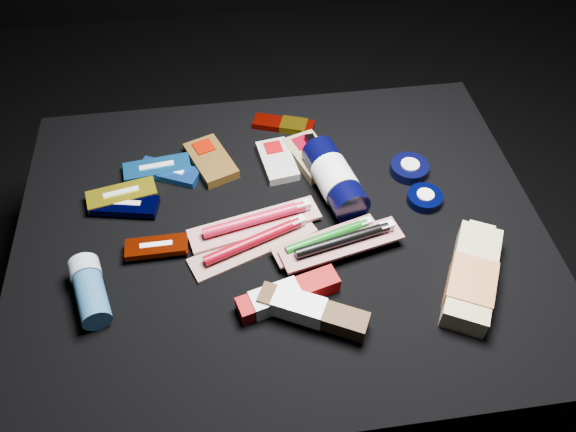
{
  "coord_description": "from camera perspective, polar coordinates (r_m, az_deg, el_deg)",
  "views": [
    {
      "loc": [
        -0.08,
        -0.66,
        1.21
      ],
      "look_at": [
        0.01,
        0.01,
        0.42
      ],
      "focal_mm": 35.0,
      "sensor_mm": 36.0,
      "label": 1
    }
  ],
  "objects": [
    {
      "name": "deodorant_stick",
      "position": [
        0.99,
        -19.49,
        -7.09
      ],
      "size": [
        0.08,
        0.13,
        0.05
      ],
      "rotation": [
        0.0,
        0.0,
        0.27
      ],
      "color": "#285782",
      "rests_on": "cloth_table"
    },
    {
      "name": "toothbrush_pack_1",
      "position": [
        1.04,
        -3.22,
        -0.57
      ],
      "size": [
        0.25,
        0.11,
        0.03
      ],
      "rotation": [
        0.0,
        0.0,
        0.22
      ],
      "color": "silver",
      "rests_on": "cloth_table"
    },
    {
      "name": "toothbrush_pack_0",
      "position": [
        1.01,
        -3.38,
        -2.74
      ],
      "size": [
        0.24,
        0.14,
        0.03
      ],
      "rotation": [
        0.0,
        0.0,
        0.36
      ],
      "color": "#B0A8A3",
      "rests_on": "cloth_table"
    },
    {
      "name": "luna_bar_2",
      "position": [
        1.11,
        -16.33,
        1.05
      ],
      "size": [
        0.14,
        0.07,
        0.02
      ],
      "rotation": [
        0.0,
        0.0,
        -0.2
      ],
      "color": "black",
      "rests_on": "cloth_table"
    },
    {
      "name": "luna_bar_1",
      "position": [
        1.17,
        -13.13,
        4.73
      ],
      "size": [
        0.14,
        0.07,
        0.02
      ],
      "rotation": [
        0.0,
        0.0,
        0.12
      ],
      "color": "blue",
      "rests_on": "cloth_table"
    },
    {
      "name": "lotion_bottle",
      "position": [
        1.09,
        4.74,
        3.87
      ],
      "size": [
        0.11,
        0.23,
        0.07
      ],
      "rotation": [
        0.0,
        0.0,
        0.22
      ],
      "color": "black",
      "rests_on": "cloth_table"
    },
    {
      "name": "toothbrush_pack_2",
      "position": [
        1.01,
        4.12,
        -2.26
      ],
      "size": [
        0.21,
        0.1,
        0.02
      ],
      "rotation": [
        0.0,
        0.0,
        0.28
      ],
      "color": "#A59F99",
      "rests_on": "cloth_table"
    },
    {
      "name": "luna_bar_3",
      "position": [
        1.13,
        -16.52,
        2.07
      ],
      "size": [
        0.14,
        0.07,
        0.02
      ],
      "rotation": [
        0.0,
        0.0,
        0.2
      ],
      "color": "gold",
      "rests_on": "cloth_table"
    },
    {
      "name": "ground",
      "position": [
        1.38,
        -0.57,
        -11.85
      ],
      "size": [
        3.0,
        3.0,
        0.0
      ],
      "primitive_type": "plane",
      "color": "black",
      "rests_on": "ground"
    },
    {
      "name": "luna_bar_0",
      "position": [
        1.16,
        -12.01,
        4.39
      ],
      "size": [
        0.13,
        0.1,
        0.02
      ],
      "rotation": [
        0.0,
        0.0,
        -0.44
      ],
      "color": "blue",
      "rests_on": "cloth_table"
    },
    {
      "name": "clif_bar_1",
      "position": [
        1.16,
        -1.16,
        5.79
      ],
      "size": [
        0.08,
        0.12,
        0.02
      ],
      "rotation": [
        0.0,
        0.0,
        0.14
      ],
      "color": "#A8A9A2",
      "rests_on": "cloth_table"
    },
    {
      "name": "cream_tin_upper",
      "position": [
        1.17,
        12.22,
        4.75
      ],
      "size": [
        0.08,
        0.08,
        0.02
      ],
      "rotation": [
        0.0,
        0.0,
        0.43
      ],
      "color": "black",
      "rests_on": "cloth_table"
    },
    {
      "name": "bodywash_bottle",
      "position": [
        1.0,
        18.17,
        -6.02
      ],
      "size": [
        0.16,
        0.22,
        0.04
      ],
      "rotation": [
        0.0,
        0.0,
        -0.49
      ],
      "color": "#C7B583",
      "rests_on": "cloth_table"
    },
    {
      "name": "luna_bar_4",
      "position": [
        1.03,
        -13.2,
        -3.05
      ],
      "size": [
        0.11,
        0.04,
        0.01
      ],
      "rotation": [
        0.0,
        0.0,
        0.01
      ],
      "color": "#6B1302",
      "rests_on": "cloth_table"
    },
    {
      "name": "toothpaste_carton_green",
      "position": [
        0.92,
        2.03,
        -9.52
      ],
      "size": [
        0.18,
        0.12,
        0.04
      ],
      "rotation": [
        0.0,
        0.0,
        -0.48
      ],
      "color": "#38210C",
      "rests_on": "cloth_table"
    },
    {
      "name": "clif_bar_2",
      "position": [
        1.17,
        2.25,
        6.26
      ],
      "size": [
        0.11,
        0.15,
        0.02
      ],
      "rotation": [
        0.0,
        0.0,
        0.32
      ],
      "color": "#937E53",
      "rests_on": "cloth_table"
    },
    {
      "name": "clif_bar_0",
      "position": [
        1.17,
        -7.94,
        5.75
      ],
      "size": [
        0.11,
        0.15,
        0.02
      ],
      "rotation": [
        0.0,
        0.0,
        0.37
      ],
      "color": "#4D3311",
      "rests_on": "cloth_table"
    },
    {
      "name": "cloth_table",
      "position": [
        1.21,
        -0.64,
        -7.26
      ],
      "size": [
        0.98,
        0.78,
        0.4
      ],
      "primitive_type": "cube",
      "color": "black",
      "rests_on": "ground"
    },
    {
      "name": "cream_tin_lower",
      "position": [
        1.12,
        13.71,
        1.79
      ],
      "size": [
        0.07,
        0.07,
        0.02
      ],
      "rotation": [
        0.0,
        0.0,
        0.13
      ],
      "color": "black",
      "rests_on": "cloth_table"
    },
    {
      "name": "toothbrush_pack_3",
      "position": [
        0.99,
        5.69,
        -2.64
      ],
      "size": [
        0.23,
        0.1,
        0.02
      ],
      "rotation": [
        0.0,
        0.0,
        0.22
      ],
      "color": "#B1ABA6",
      "rests_on": "cloth_table"
    },
    {
      "name": "toothpaste_carton_red",
      "position": [
        0.94,
        -0.41,
        -8.13
      ],
      "size": [
        0.18,
        0.08,
        0.03
      ],
      "rotation": [
        0.0,
        0.0,
        0.26
      ],
      "color": "#880506",
      "rests_on": "cloth_table"
    },
    {
      "name": "power_bar",
      "position": [
        1.24,
        -0.11,
        9.23
      ],
      "size": [
        0.14,
        0.08,
        0.02
      ],
      "rotation": [
        0.0,
        0.0,
        -0.35
      ],
      "color": "#6E0802",
      "rests_on": "cloth_table"
    }
  ]
}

